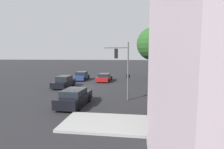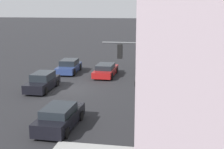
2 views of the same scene
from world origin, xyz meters
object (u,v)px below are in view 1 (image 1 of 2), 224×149
(crossing_car_0, at_px, (105,77))
(crossing_car_2, at_px, (81,76))
(crossing_car_3, at_px, (64,82))
(parked_car_0, at_px, (185,104))
(street_tree, at_px, (153,44))
(traffic_signal, at_px, (122,63))
(crossing_car_1, at_px, (75,97))

(crossing_car_0, relative_size, crossing_car_2, 1.06)
(crossing_car_0, xyz_separation_m, crossing_car_3, (6.24, -4.35, 0.09))
(crossing_car_0, distance_m, parked_car_0, 17.46)
(street_tree, bearing_deg, crossing_car_3, -52.30)
(crossing_car_3, distance_m, parked_car_0, 15.76)
(street_tree, xyz_separation_m, parked_car_0, (18.53, 0.57, -5.51))
(traffic_signal, bearing_deg, street_tree, -16.04)
(street_tree, xyz_separation_m, crossing_car_3, (9.60, -12.42, -5.51))
(street_tree, distance_m, parked_car_0, 19.34)
(traffic_signal, xyz_separation_m, crossing_car_0, (-11.80, -3.84, -2.88))
(traffic_signal, relative_size, crossing_car_1, 1.21)
(traffic_signal, relative_size, crossing_car_3, 1.21)
(street_tree, distance_m, crossing_car_1, 20.13)
(crossing_car_1, bearing_deg, crossing_car_3, 30.04)
(street_tree, height_order, crossing_car_1, street_tree)
(crossing_car_2, bearing_deg, traffic_signal, 29.77)
(crossing_car_1, distance_m, crossing_car_3, 9.11)
(crossing_car_3, bearing_deg, crossing_car_0, 144.43)
(crossing_car_0, bearing_deg, traffic_signal, -161.52)
(crossing_car_3, bearing_deg, street_tree, 127.01)
(crossing_car_1, bearing_deg, parked_car_0, -94.66)
(street_tree, xyz_separation_m, traffic_signal, (15.15, -4.22, -2.72))
(crossing_car_1, bearing_deg, street_tree, -23.13)
(crossing_car_1, relative_size, parked_car_0, 1.04)
(crossing_car_1, distance_m, parked_car_0, 8.68)
(crossing_car_2, distance_m, crossing_car_3, 7.16)
(street_tree, relative_size, crossing_car_1, 2.03)
(crossing_car_2, xyz_separation_m, crossing_car_3, (7.16, -0.11, 0.03))
(parked_car_0, bearing_deg, crossing_car_0, 119.91)
(traffic_signal, xyz_separation_m, crossing_car_1, (2.45, -3.84, -2.82))
(traffic_signal, bearing_deg, crossing_car_0, 17.56)
(crossing_car_2, relative_size, crossing_car_3, 1.01)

